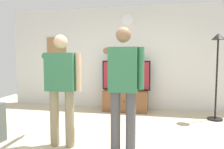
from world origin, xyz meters
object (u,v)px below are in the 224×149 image
object	(u,v)px
tv_stand	(126,100)
framed_picture	(57,47)
television	(126,75)
floor_lamp	(217,58)
person_standing_nearer_lamp	(62,83)
wall_clock	(128,20)
person_standing_nearer_couch	(123,84)

from	to	relation	value
tv_stand	framed_picture	bearing A→B (deg)	171.66
television	framed_picture	world-z (taller)	framed_picture
television	tv_stand	bearing A→B (deg)	-90.00
framed_picture	floor_lamp	size ratio (longest dim) A/B	0.30
television	framed_picture	size ratio (longest dim) A/B	2.15
floor_lamp	person_standing_nearer_lamp	bearing A→B (deg)	-144.31
wall_clock	person_standing_nearer_lamp	bearing A→B (deg)	-104.29
television	person_standing_nearer_couch	distance (m)	2.54
tv_stand	person_standing_nearer_lamp	distance (m)	2.56
framed_picture	person_standing_nearer_lamp	xyz separation A→B (m)	(1.34, -2.65, -0.68)
person_standing_nearer_couch	wall_clock	bearing A→B (deg)	96.15
framed_picture	person_standing_nearer_couch	size ratio (longest dim) A/B	0.32
wall_clock	person_standing_nearer_couch	size ratio (longest dim) A/B	0.17
television	person_standing_nearer_lamp	world-z (taller)	person_standing_nearer_lamp
person_standing_nearer_lamp	framed_picture	bearing A→B (deg)	116.77
tv_stand	framed_picture	size ratio (longest dim) A/B	1.96
tv_stand	wall_clock	bearing A→B (deg)	90.00
floor_lamp	tv_stand	bearing A→B (deg)	168.73
tv_stand	floor_lamp	distance (m)	2.35
television	floor_lamp	world-z (taller)	floor_lamp
television	person_standing_nearer_couch	bearing A→B (deg)	-83.26
wall_clock	person_standing_nearer_lamp	world-z (taller)	wall_clock
floor_lamp	wall_clock	bearing A→B (deg)	161.15
television	person_standing_nearer_lamp	size ratio (longest dim) A/B	0.71
tv_stand	television	distance (m)	0.64
wall_clock	floor_lamp	distance (m)	2.37
television	person_standing_nearer_lamp	bearing A→B (deg)	-105.67
tv_stand	person_standing_nearer_lamp	xyz separation A→B (m)	(-0.67, -2.36, 0.72)
wall_clock	person_standing_nearer_couch	distance (m)	3.07
television	wall_clock	distance (m)	1.45
television	floor_lamp	distance (m)	2.14
wall_clock	floor_lamp	xyz separation A→B (m)	(2.04, -0.70, -0.98)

